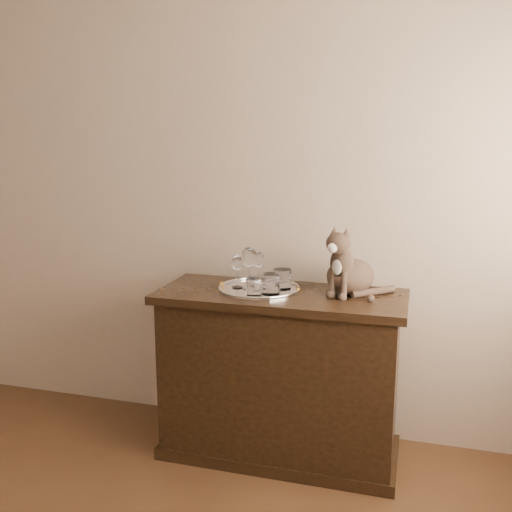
{
  "coord_description": "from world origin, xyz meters",
  "views": [
    {
      "loc": [
        1.22,
        -0.66,
        1.57
      ],
      "look_at": [
        0.47,
        1.95,
        1.02
      ],
      "focal_mm": 40.0,
      "sensor_mm": 36.0,
      "label": 1
    }
  ],
  "objects_px": {
    "tray": "(259,289)",
    "tumbler_a": "(271,284)",
    "sideboard": "(280,375)",
    "wine_glass_b": "(258,268)",
    "wine_glass_d": "(249,268)",
    "tumbler_b": "(254,287)",
    "cat": "(351,259)",
    "tumbler_c": "(282,279)",
    "wine_glass_c": "(237,271)"
  },
  "relations": [
    {
      "from": "wine_glass_b",
      "to": "tumbler_b",
      "type": "relative_size",
      "value": 2.04
    },
    {
      "from": "tray",
      "to": "wine_glass_c",
      "type": "height_order",
      "value": "wine_glass_c"
    },
    {
      "from": "tray",
      "to": "wine_glass_b",
      "type": "distance_m",
      "value": 0.12
    },
    {
      "from": "sideboard",
      "to": "tumbler_b",
      "type": "distance_m",
      "value": 0.5
    },
    {
      "from": "wine_glass_b",
      "to": "cat",
      "type": "height_order",
      "value": "cat"
    },
    {
      "from": "cat",
      "to": "tumbler_b",
      "type": "bearing_deg",
      "value": -132.54
    },
    {
      "from": "tumbler_b",
      "to": "tumbler_c",
      "type": "height_order",
      "value": "tumbler_c"
    },
    {
      "from": "cat",
      "to": "tray",
      "type": "bearing_deg",
      "value": -148.62
    },
    {
      "from": "sideboard",
      "to": "cat",
      "type": "relative_size",
      "value": 3.57
    },
    {
      "from": "wine_glass_d",
      "to": "sideboard",
      "type": "bearing_deg",
      "value": -1.99
    },
    {
      "from": "wine_glass_c",
      "to": "cat",
      "type": "height_order",
      "value": "cat"
    },
    {
      "from": "tumbler_c",
      "to": "cat",
      "type": "relative_size",
      "value": 0.29
    },
    {
      "from": "sideboard",
      "to": "tumbler_b",
      "type": "xyz_separation_m",
      "value": [
        -0.1,
        -0.11,
        0.47
      ]
    },
    {
      "from": "sideboard",
      "to": "wine_glass_c",
      "type": "distance_m",
      "value": 0.56
    },
    {
      "from": "wine_glass_c",
      "to": "wine_glass_b",
      "type": "bearing_deg",
      "value": 47.71
    },
    {
      "from": "wine_glass_d",
      "to": "tumbler_c",
      "type": "relative_size",
      "value": 2.1
    },
    {
      "from": "wine_glass_c",
      "to": "cat",
      "type": "relative_size",
      "value": 0.5
    },
    {
      "from": "wine_glass_b",
      "to": "wine_glass_d",
      "type": "bearing_deg",
      "value": -103.63
    },
    {
      "from": "tray",
      "to": "tumbler_b",
      "type": "distance_m",
      "value": 0.14
    },
    {
      "from": "wine_glass_c",
      "to": "tumbler_c",
      "type": "height_order",
      "value": "wine_glass_c"
    },
    {
      "from": "sideboard",
      "to": "wine_glass_b",
      "type": "relative_size",
      "value": 7.12
    },
    {
      "from": "tumbler_a",
      "to": "tray",
      "type": "bearing_deg",
      "value": 133.72
    },
    {
      "from": "wine_glass_c",
      "to": "wine_glass_d",
      "type": "relative_size",
      "value": 0.81
    },
    {
      "from": "wine_glass_b",
      "to": "wine_glass_c",
      "type": "distance_m",
      "value": 0.12
    },
    {
      "from": "tumbler_b",
      "to": "tumbler_c",
      "type": "bearing_deg",
      "value": 57.29
    },
    {
      "from": "wine_glass_d",
      "to": "tumbler_b",
      "type": "distance_m",
      "value": 0.15
    },
    {
      "from": "tumbler_b",
      "to": "wine_glass_b",
      "type": "bearing_deg",
      "value": 100.41
    },
    {
      "from": "sideboard",
      "to": "wine_glass_c",
      "type": "bearing_deg",
      "value": 178.61
    },
    {
      "from": "sideboard",
      "to": "tumbler_a",
      "type": "bearing_deg",
      "value": -116.58
    },
    {
      "from": "sideboard",
      "to": "wine_glass_d",
      "type": "relative_size",
      "value": 5.81
    },
    {
      "from": "tray",
      "to": "tumbler_a",
      "type": "xyz_separation_m",
      "value": [
        0.08,
        -0.08,
        0.05
      ]
    },
    {
      "from": "sideboard",
      "to": "wine_glass_d",
      "type": "height_order",
      "value": "wine_glass_d"
    },
    {
      "from": "sideboard",
      "to": "cat",
      "type": "distance_m",
      "value": 0.68
    },
    {
      "from": "wine_glass_c",
      "to": "sideboard",
      "type": "bearing_deg",
      "value": -1.39
    },
    {
      "from": "wine_glass_b",
      "to": "tumbler_c",
      "type": "relative_size",
      "value": 1.71
    },
    {
      "from": "sideboard",
      "to": "wine_glass_b",
      "type": "distance_m",
      "value": 0.54
    },
    {
      "from": "tray",
      "to": "cat",
      "type": "height_order",
      "value": "cat"
    },
    {
      "from": "tumbler_a",
      "to": "cat",
      "type": "bearing_deg",
      "value": 23.23
    },
    {
      "from": "tumbler_c",
      "to": "cat",
      "type": "xyz_separation_m",
      "value": [
        0.32,
        0.05,
        0.11
      ]
    },
    {
      "from": "tumbler_c",
      "to": "wine_glass_d",
      "type": "bearing_deg",
      "value": -167.99
    },
    {
      "from": "tray",
      "to": "tumbler_b",
      "type": "xyz_separation_m",
      "value": [
        0.01,
        -0.13,
        0.05
      ]
    },
    {
      "from": "wine_glass_b",
      "to": "tray",
      "type": "bearing_deg",
      "value": -70.96
    },
    {
      "from": "tumbler_b",
      "to": "cat",
      "type": "height_order",
      "value": "cat"
    },
    {
      "from": "wine_glass_d",
      "to": "tumbler_c",
      "type": "xyz_separation_m",
      "value": [
        0.16,
        0.03,
        -0.05
      ]
    },
    {
      "from": "tumbler_a",
      "to": "tumbler_c",
      "type": "relative_size",
      "value": 1.0
    },
    {
      "from": "wine_glass_c",
      "to": "wine_glass_d",
      "type": "distance_m",
      "value": 0.06
    },
    {
      "from": "tumbler_b",
      "to": "cat",
      "type": "xyz_separation_m",
      "value": [
        0.42,
        0.2,
        0.12
      ]
    },
    {
      "from": "wine_glass_c",
      "to": "tumbler_b",
      "type": "height_order",
      "value": "wine_glass_c"
    },
    {
      "from": "tumbler_a",
      "to": "cat",
      "type": "relative_size",
      "value": 0.29
    },
    {
      "from": "wine_glass_d",
      "to": "tumbler_a",
      "type": "xyz_separation_m",
      "value": [
        0.13,
        -0.07,
        -0.05
      ]
    }
  ]
}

